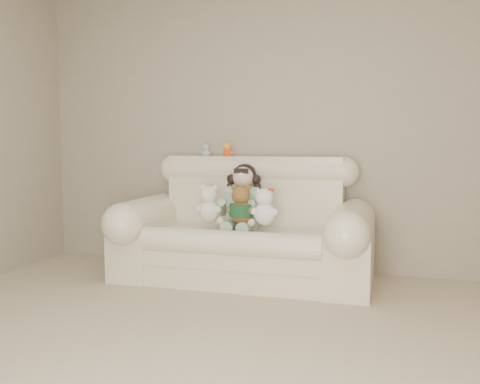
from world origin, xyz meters
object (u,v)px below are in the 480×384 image
Objects in this scene: white_cat at (265,202)px; sofa at (243,219)px; seated_child at (243,196)px; brown_teddy at (241,200)px; cream_teddy at (209,200)px.

sofa is at bearing 152.18° from white_cat.
sofa is 3.75× the size of seated_child.
brown_teddy is at bearing -81.91° from seated_child.
brown_teddy is at bearing -82.44° from sofa.
sofa reaches higher than cream_teddy.
seated_child is 1.59× the size of white_cat.
cream_teddy is (-0.24, -0.20, -0.02)m from seated_child.
white_cat is (0.24, -0.21, -0.02)m from seated_child.
seated_child reaches higher than white_cat.
brown_teddy is (0.02, -0.13, 0.17)m from sofa.
sofa is at bearing 98.41° from brown_teddy.
seated_child is 0.32m from white_cat.
sofa reaches higher than seated_child.
cream_teddy is (-0.28, 0.01, -0.01)m from brown_teddy.
seated_child is at bearing 105.82° from sofa.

